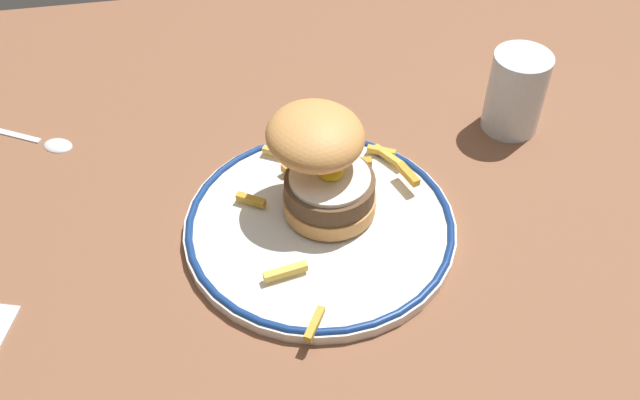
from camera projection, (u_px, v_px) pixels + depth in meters
The scene contains 6 objects.
ground_plane at pixel (344, 213), 80.50cm from camera, with size 145.28×95.99×4.00cm, color brown.
dinner_plate at pixel (320, 225), 75.38cm from camera, with size 28.44×28.44×1.60cm.
burger at pixel (323, 164), 72.94cm from camera, with size 14.26×14.31×10.93cm.
fries_pile at pixel (329, 185), 77.49cm from camera, with size 19.68×26.78×2.72cm.
water_glass at pixel (515, 96), 85.09cm from camera, with size 6.80×6.80×10.04cm.
spoon at pixel (46, 141), 85.62cm from camera, with size 12.45×7.95×0.90cm.
Camera 1 is at (-12.39, -54.23, 56.27)cm, focal length 40.47 mm.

